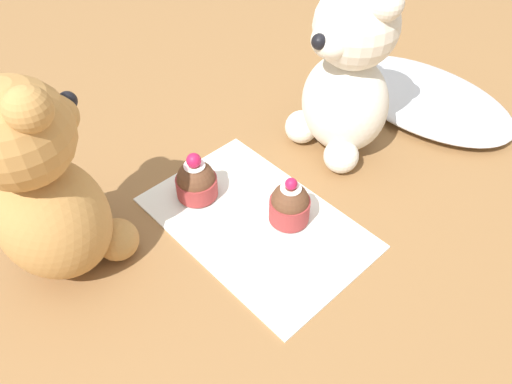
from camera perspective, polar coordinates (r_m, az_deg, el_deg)
The scene contains 7 objects.
ground_plane at distance 0.63m, azimuth 0.00°, elevation -3.58°, with size 4.00×4.00×0.00m, color olive.
knitted_placemat at distance 0.63m, azimuth 0.00°, elevation -3.40°, with size 0.28×0.18×0.01m, color silver.
tulle_cloth at distance 0.85m, azimuth 18.60°, elevation 10.22°, with size 0.30×0.18×0.03m, color silver.
teddy_bear_cream at distance 0.68m, azimuth 10.32°, elevation 12.87°, with size 0.14×0.13×0.25m.
teddy_bear_tan at distance 0.55m, azimuth -23.06°, elevation 0.31°, with size 0.15×0.15×0.25m.
cupcake_near_cream_bear at distance 0.61m, azimuth 3.88°, elevation -1.39°, with size 0.05×0.05×0.07m.
cupcake_near_tan_bear at distance 0.64m, azimuth -6.85°, elevation 1.27°, with size 0.05×0.05×0.07m.
Camera 1 is at (0.30, -0.28, 0.48)m, focal length 35.00 mm.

